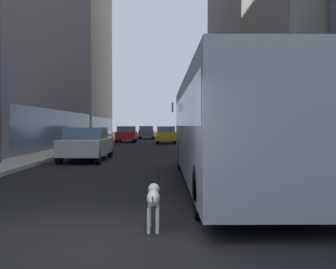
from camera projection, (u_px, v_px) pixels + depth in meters
The scene contains 10 objects.
ground_plane at pixel (154, 141), 40.47m from camera, with size 120.00×120.00×0.00m, color black.
sidewalk_left at pixel (101, 141), 40.40m from camera, with size 2.40×110.00×0.15m, color #ADA89E.
sidewalk_right at pixel (208, 141), 40.54m from camera, with size 2.40×110.00×0.15m, color #9E9991.
building_right_far at pixel (263, 16), 41.74m from camera, with size 10.05×18.99×27.35m.
transit_bus at pixel (226, 124), 11.23m from camera, with size 2.78×11.53×3.05m.
car_grey_wagon at pixel (147, 132), 48.49m from camera, with size 1.85×4.07×1.62m.
car_yellow_taxi at pixel (166, 135), 36.37m from camera, with size 1.80×4.04×1.62m.
car_white_van at pixel (87, 144), 18.72m from camera, with size 1.93×4.75×1.62m.
car_red_coupe at pixel (127, 134), 38.82m from camera, with size 1.89×3.96×1.62m.
dalmatian_dog at pixel (153, 198), 6.38m from camera, with size 0.22×0.96×0.72m.
Camera 1 is at (0.95, -5.45, 1.74)m, focal length 40.75 mm.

